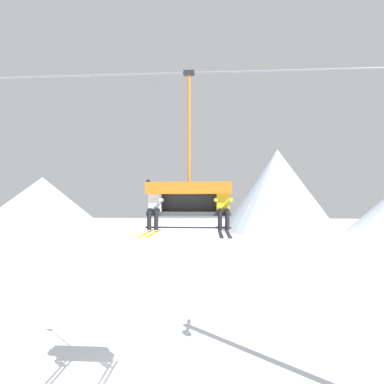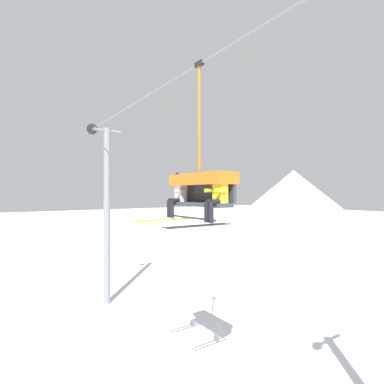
# 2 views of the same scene
# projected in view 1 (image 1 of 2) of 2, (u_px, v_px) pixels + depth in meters

# --- Properties ---
(mountain_peak_west) EXTENTS (23.87, 23.87, 10.13)m
(mountain_peak_west) POSITION_uv_depth(u_px,v_px,m) (42.00, 207.00, 50.74)
(mountain_peak_west) COLOR white
(mountain_peak_west) RESTS_ON ground_plane
(mountain_peak_central) EXTENTS (23.12, 23.12, 16.86)m
(mountain_peak_central) POSITION_uv_depth(u_px,v_px,m) (278.00, 190.00, 61.93)
(mountain_peak_central) COLOR silver
(mountain_peak_central) RESTS_ON ground_plane
(lift_cable) EXTENTS (18.05, 0.05, 0.05)m
(lift_cable) POSITION_uv_depth(u_px,v_px,m) (129.00, 75.00, 7.89)
(lift_cable) COLOR slate
(chairlift_chair) EXTENTS (2.16, 0.74, 4.08)m
(chairlift_chair) POSITION_uv_depth(u_px,v_px,m) (189.00, 192.00, 7.77)
(chairlift_chair) COLOR #33383D
(skier_white) EXTENTS (0.48, 1.70, 1.34)m
(skier_white) POSITION_uv_depth(u_px,v_px,m) (154.00, 204.00, 7.60)
(skier_white) COLOR silver
(skier_yellow) EXTENTS (0.46, 1.70, 1.23)m
(skier_yellow) POSITION_uv_depth(u_px,v_px,m) (223.00, 205.00, 7.48)
(skier_yellow) COLOR yellow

